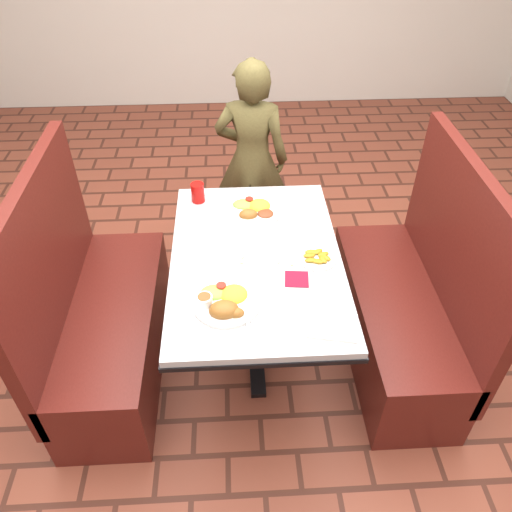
# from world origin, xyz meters

# --- Properties ---
(dining_table) EXTENTS (0.81, 1.21, 0.75)m
(dining_table) POSITION_xyz_m (0.00, 0.00, 0.65)
(dining_table) COLOR #B2B5B7
(dining_table) RESTS_ON ground
(booth_bench_left) EXTENTS (0.47, 1.20, 1.17)m
(booth_bench_left) POSITION_xyz_m (-0.80, 0.00, 0.33)
(booth_bench_left) COLOR #541913
(booth_bench_left) RESTS_ON ground
(booth_bench_right) EXTENTS (0.47, 1.20, 1.17)m
(booth_bench_right) POSITION_xyz_m (0.80, 0.00, 0.33)
(booth_bench_right) COLOR #541913
(booth_bench_right) RESTS_ON ground
(diner_person) EXTENTS (0.52, 0.39, 1.31)m
(diner_person) POSITION_xyz_m (0.03, 1.08, 0.65)
(diner_person) COLOR brown
(diner_person) RESTS_ON ground
(near_dinner_plate) EXTENTS (0.29, 0.29, 0.09)m
(near_dinner_plate) POSITION_xyz_m (-0.15, -0.31, 0.78)
(near_dinner_plate) COLOR white
(near_dinner_plate) RESTS_ON dining_table
(far_dinner_plate) EXTENTS (0.29, 0.29, 0.07)m
(far_dinner_plate) POSITION_xyz_m (0.01, 0.36, 0.78)
(far_dinner_plate) COLOR white
(far_dinner_plate) RESTS_ON dining_table
(plantain_plate) EXTENTS (0.18, 0.18, 0.03)m
(plantain_plate) POSITION_xyz_m (0.29, -0.04, 0.76)
(plantain_plate) COLOR white
(plantain_plate) RESTS_ON dining_table
(maroon_napkin) EXTENTS (0.12, 0.12, 0.00)m
(maroon_napkin) POSITION_xyz_m (0.17, -0.17, 0.75)
(maroon_napkin) COLOR maroon
(maroon_napkin) RESTS_ON dining_table
(spoon_utensil) EXTENTS (0.02, 0.14, 0.00)m
(spoon_utensil) POSITION_xyz_m (0.26, -0.17, 0.76)
(spoon_utensil) COLOR silver
(spoon_utensil) RESTS_ON dining_table
(red_tumbler) EXTENTS (0.07, 0.07, 0.11)m
(red_tumbler) POSITION_xyz_m (-0.29, 0.48, 0.80)
(red_tumbler) COLOR #B60F0C
(red_tumbler) RESTS_ON dining_table
(paper_napkin) EXTENTS (0.23, 0.19, 0.01)m
(paper_napkin) POSITION_xyz_m (0.28, -0.46, 0.76)
(paper_napkin) COLOR white
(paper_napkin) RESTS_ON dining_table
(knife_utensil) EXTENTS (0.04, 0.16, 0.00)m
(knife_utensil) POSITION_xyz_m (-0.04, -0.38, 0.76)
(knife_utensil) COLOR silver
(knife_utensil) RESTS_ON dining_table
(fork_utensil) EXTENTS (0.07, 0.12, 0.00)m
(fork_utensil) POSITION_xyz_m (-0.10, -0.37, 0.76)
(fork_utensil) COLOR silver
(fork_utensil) RESTS_ON dining_table
(lettuce_shreds) EXTENTS (0.28, 0.32, 0.00)m
(lettuce_shreds) POSITION_xyz_m (0.04, 0.06, 0.75)
(lettuce_shreds) COLOR #88C44E
(lettuce_shreds) RESTS_ON dining_table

